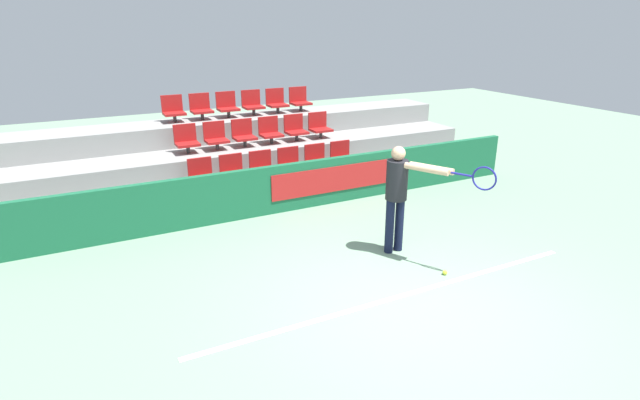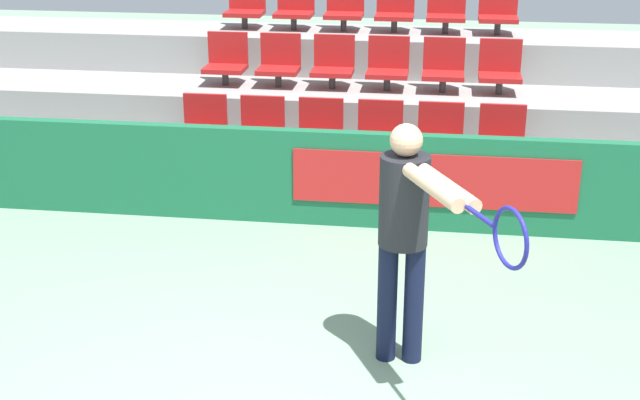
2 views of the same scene
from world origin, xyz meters
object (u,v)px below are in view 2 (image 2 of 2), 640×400
Objects in this scene: stadium_chair_7 at (279,62)px; stadium_chair_9 at (388,66)px; stadium_chair_5 at (502,137)px; stadium_chair_11 at (500,69)px; stadium_chair_15 at (395,9)px; stadium_chair_2 at (320,130)px; stadium_chair_17 at (498,12)px; stadium_chair_12 at (246,6)px; stadium_chair_13 at (295,7)px; stadium_chair_1 at (261,128)px; stadium_chair_10 at (443,67)px; stadium_chair_16 at (446,10)px; stadium_chair_8 at (333,64)px; tennis_player at (408,224)px; stadium_chair_4 at (440,135)px; stadium_chair_0 at (203,125)px; stadium_chair_3 at (379,132)px; stadium_chair_14 at (344,8)px; stadium_chair_6 at (226,61)px.

stadium_chair_9 is (1.16, 0.00, 0.00)m from stadium_chair_7.
stadium_chair_5 is at bearing -41.47° from stadium_chair_9.
stadium_chair_11 is 1.00× the size of stadium_chair_15.
stadium_chair_9 is (0.58, 1.02, 0.43)m from stadium_chair_2.
stadium_chair_9 is 1.60m from stadium_chair_17.
stadium_chair_12 is at bearing 119.50° from stadium_chair_2.
stadium_chair_2 is 2.06m from stadium_chair_11.
stadium_chair_13 and stadium_chair_15 have the same top height.
stadium_chair_9 is (1.16, 1.02, 0.43)m from stadium_chair_1.
stadium_chair_10 is 1.11m from stadium_chair_16.
stadium_chair_5 is at bearing -23.84° from stadium_chair_7.
stadium_chair_7 is at bearing 180.00° from stadium_chair_8.
stadium_chair_17 is 5.20m from tennis_player.
stadium_chair_11 is (0.58, 1.02, 0.43)m from stadium_chair_4.
stadium_chair_11 is 1.00× the size of stadium_chair_13.
stadium_chair_5 is (2.90, 0.00, 0.00)m from stadium_chair_0.
stadium_chair_12 reaches higher than stadium_chair_2.
stadium_chair_16 reaches higher than stadium_chair_9.
stadium_chair_7 is 0.58m from stadium_chair_8.
stadium_chair_1 is at bearing 0.00° from stadium_chair_0.
stadium_chair_3 is 0.33× the size of tennis_player.
stadium_chair_8 is 1.00× the size of stadium_chair_14.
stadium_chair_16 is (-0.58, 1.02, 0.43)m from stadium_chair_11.
stadium_chair_10 is 1.25m from stadium_chair_17.
stadium_chair_14 is (0.00, 1.02, 0.43)m from stadium_chair_8.
stadium_chair_10 is (2.32, 1.02, 0.43)m from stadium_chair_0.
stadium_chair_10 is 0.58m from stadium_chair_11.
stadium_chair_3 is (1.16, 0.00, 0.00)m from stadium_chair_1.
stadium_chair_1 is 1.00× the size of stadium_chair_3.
stadium_chair_3 is 1.00× the size of stadium_chair_6.
stadium_chair_17 is (1.74, 1.02, 0.43)m from stadium_chair_8.
tennis_player is at bearing -62.95° from stadium_chair_1.
tennis_player reaches higher than stadium_chair_6.
stadium_chair_6 is at bearing -119.50° from stadium_chair_13.
stadium_chair_15 reaches higher than stadium_chair_3.
stadium_chair_3 and stadium_chair_5 have the same top height.
stadium_chair_3 is 1.00× the size of stadium_chair_11.
stadium_chair_15 is at bearing 60.50° from stadium_chair_8.
stadium_chair_14 is at bearing 180.00° from stadium_chair_15.
stadium_chair_11 is at bearing -30.51° from stadium_chair_14.
stadium_chair_9 is at bearing 60.50° from stadium_chair_2.
stadium_chair_6 is at bearing 180.00° from stadium_chair_8.
stadium_chair_5 is at bearing -41.47° from stadium_chair_13.
stadium_chair_15 is (1.74, 1.02, 0.43)m from stadium_chair_6.
stadium_chair_10 is at bearing 60.50° from stadium_chair_3.
stadium_chair_7 is at bearing -156.16° from stadium_chair_17.
stadium_chair_10 is at bearing 90.00° from stadium_chair_4.
stadium_chair_4 is 0.58m from stadium_chair_5.
stadium_chair_3 is 1.11m from stadium_chair_9.
stadium_chair_2 is at bearing -130.32° from stadium_chair_17.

